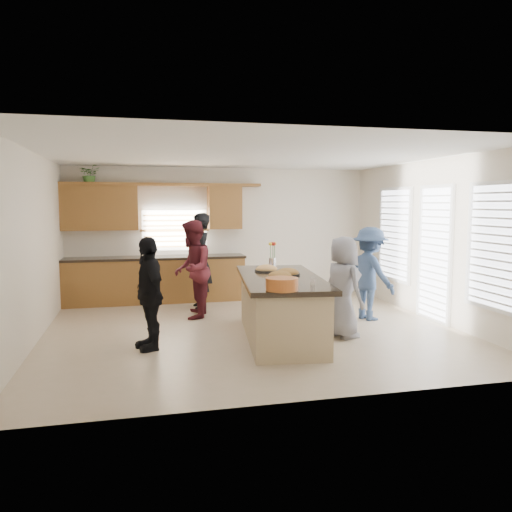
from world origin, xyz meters
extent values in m
plane|color=#CAB296|center=(0.00, 0.00, 0.00)|extent=(6.50, 6.50, 0.00)
cube|color=silver|center=(0.00, 3.00, 1.40)|extent=(6.50, 0.02, 2.80)
cube|color=silver|center=(0.00, -3.00, 1.40)|extent=(6.50, 0.02, 2.80)
cube|color=silver|center=(-3.25, 0.00, 1.40)|extent=(0.02, 6.00, 2.80)
cube|color=silver|center=(3.25, 0.00, 1.40)|extent=(0.02, 6.00, 2.80)
cube|color=white|center=(0.00, 0.00, 2.80)|extent=(6.50, 6.00, 0.02)
cube|color=#965C2B|center=(-1.43, 2.69, 0.45)|extent=(3.65, 0.62, 0.90)
cube|color=black|center=(-1.43, 2.69, 0.93)|extent=(3.70, 0.65, 0.05)
cube|color=#965C2B|center=(-2.50, 2.82, 1.95)|extent=(1.50, 0.36, 0.90)
cube|color=#965C2B|center=(0.05, 2.82, 1.95)|extent=(0.70, 0.36, 0.90)
cube|color=#965C2B|center=(-1.23, 2.82, 2.43)|extent=(4.05, 0.40, 0.06)
cube|color=olive|center=(-1.00, 2.96, 1.48)|extent=(1.35, 0.08, 0.85)
cube|color=white|center=(3.22, 1.30, 1.42)|extent=(0.06, 1.10, 1.75)
cube|color=white|center=(3.22, -0.10, 1.17)|extent=(0.06, 0.85, 2.25)
cube|color=white|center=(3.22, -1.60, 1.42)|extent=(0.06, 1.10, 1.75)
cube|color=tan|center=(0.31, -0.60, 0.44)|extent=(1.32, 2.61, 0.88)
cube|color=black|center=(0.31, -0.60, 0.92)|extent=(1.49, 2.83, 0.07)
cube|color=black|center=(0.31, -0.60, 0.04)|extent=(1.23, 2.52, 0.08)
cylinder|color=black|center=(0.25, -0.77, 0.96)|extent=(0.39, 0.39, 0.02)
ellipsoid|color=#AB7235|center=(0.25, -0.77, 0.98)|extent=(0.35, 0.35, 0.16)
cylinder|color=black|center=(0.45, -0.49, 0.96)|extent=(0.39, 0.39, 0.02)
ellipsoid|color=#AB7235|center=(0.45, -0.49, 0.98)|extent=(0.35, 0.35, 0.16)
cylinder|color=black|center=(0.24, -0.01, 0.96)|extent=(0.39, 0.39, 0.02)
ellipsoid|color=#E3A561|center=(0.24, -0.01, 0.98)|extent=(0.35, 0.35, 0.16)
cylinder|color=#BB5B22|center=(-0.02, -1.77, 1.03)|extent=(0.41, 0.41, 0.16)
cylinder|color=beige|center=(-0.02, -1.77, 1.09)|extent=(0.34, 0.34, 0.04)
cylinder|color=white|center=(0.49, -1.51, 1.00)|extent=(0.07, 0.07, 0.10)
cylinder|color=#AA81BC|center=(0.31, 0.33, 0.98)|extent=(0.21, 0.21, 0.06)
cylinder|color=silver|center=(0.46, 0.42, 1.03)|extent=(0.12, 0.12, 0.17)
imported|color=#457C31|center=(-2.67, 2.82, 2.62)|extent=(0.43, 0.38, 0.44)
imported|color=black|center=(-0.60, 1.90, 0.93)|extent=(0.49, 0.70, 1.86)
imported|color=#571A21|center=(-0.84, 1.08, 0.87)|extent=(0.83, 0.97, 1.75)
imported|color=black|center=(-1.64, -0.71, 0.79)|extent=(0.61, 1.00, 1.58)
imported|color=#32476D|center=(2.18, 0.24, 0.82)|extent=(0.91, 1.19, 1.63)
imported|color=gray|center=(1.25, -0.74, 0.77)|extent=(0.67, 0.86, 1.55)
camera|label=1|loc=(-1.77, -7.72, 2.04)|focal=35.00mm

